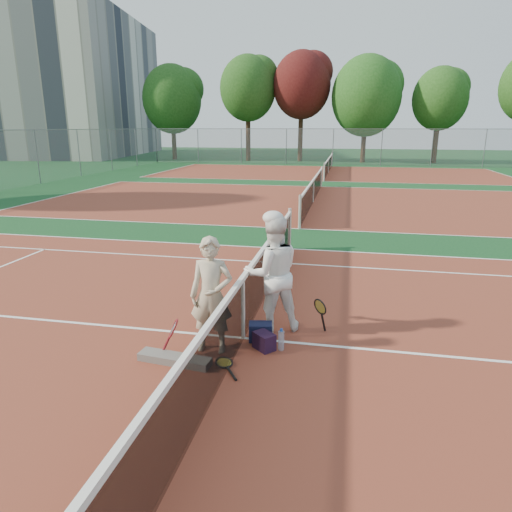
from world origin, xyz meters
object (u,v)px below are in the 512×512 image
Objects in this scene: apartment_block at (90,87)px; racket_black_held at (320,316)px; water_bottle at (281,341)px; player_b at (273,274)px; net_main at (243,308)px; racket_red at (174,338)px; racket_spare at (224,363)px; sports_bag_navy at (261,332)px; player_a at (211,295)px; sports_bag_purple at (264,341)px.

apartment_block is 37.86× the size of racket_black_held.
player_b is at bearing 109.58° from water_bottle.
apartment_block is at bearing 122.89° from water_bottle.
net_main is 0.50× the size of apartment_block.
net_main is 19.82× the size of racket_red.
racket_red is 1.85× the size of water_bottle.
racket_black_held is (1.97, 1.15, 0.01)m from racket_red.
water_bottle is at bearing 86.63° from player_b.
sports_bag_navy is (0.35, 0.83, 0.11)m from racket_spare.
apartment_block reaches higher than net_main.
water_bottle is at bearing -22.75° from net_main.
sports_bag_purple is (0.74, 0.16, -0.72)m from player_a.
sports_bag_purple is at bearing -175.12° from water_bottle.
sports_bag_navy is at bearing -57.28° from apartment_block.
racket_black_held is at bearing 52.78° from water_bottle.
net_main is 0.98m from racket_spare.
net_main reaches higher than racket_black_held.
water_bottle is at bearing 0.56° from racket_red.
sports_bag_navy is (1.11, 0.74, -0.14)m from racket_red.
water_bottle reaches higher than sports_bag_purple.
racket_spare is at bearing -25.11° from racket_red.
player_a is at bearing 28.07° from player_b.
racket_black_held reaches higher than racket_red.
player_a is 2.92× the size of racket_black_held.
water_bottle is (0.36, -0.26, 0.01)m from sports_bag_navy.
apartment_block is 52.93m from racket_black_held.
player_a reaches higher than racket_spare.
racket_red is 0.95× the size of racket_black_held.
racket_red is (27.17, -44.74, -7.22)m from apartment_block.
apartment_block is at bearing -2.60° from racket_spare.
racket_red reaches higher than sports_bag_navy.
racket_spare is (-0.45, -1.29, -0.91)m from player_b.
net_main is at bearing 48.78° from player_a.
sports_bag_navy is 1.17× the size of water_bottle.
apartment_block is 52.77m from player_a.
apartment_block is at bearing 122.72° from sports_bag_navy.
sports_bag_purple is at bearing -9.24° from racket_black_held.
water_bottle is (0.25, -0.72, -0.78)m from player_b.
apartment_block is 52.39m from player_b.
sports_bag_navy is at bearing -1.82° from net_main.
racket_black_held is (29.14, -43.59, -7.21)m from apartment_block.
water_bottle is at bearing -35.67° from sports_bag_navy.
water_bottle is at bearing 4.88° from sports_bag_purple.
racket_spare is at bearing -140.70° from water_bottle.
player_a is 0.91× the size of player_b.
racket_spare is at bearing 47.79° from player_b.
racket_black_held reaches higher than water_bottle.
player_a is (27.65, -44.45, -6.65)m from apartment_block.
net_main is at bearing 157.25° from water_bottle.
racket_black_held reaches higher than sports_bag_purple.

